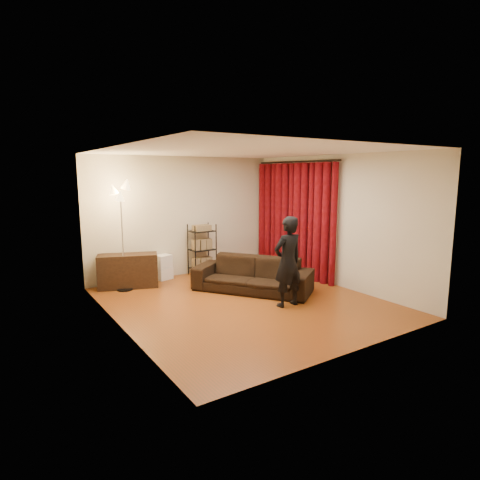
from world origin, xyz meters
TOP-DOWN VIEW (x-y plane):
  - floor at (0.00, 0.00)m, footprint 5.00×5.00m
  - ceiling at (0.00, 0.00)m, footprint 5.00×5.00m
  - wall_back at (0.00, 2.50)m, footprint 5.00×0.00m
  - wall_front at (0.00, -2.50)m, footprint 5.00×0.00m
  - wall_left at (-2.25, 0.00)m, footprint 0.00×5.00m
  - wall_right at (2.25, 0.00)m, footprint 0.00×5.00m
  - curtain_rod at (2.15, 1.12)m, footprint 0.04×2.65m
  - curtain at (2.13, 1.12)m, footprint 0.22×2.65m
  - sofa at (0.52, 0.49)m, footprint 2.08×2.40m
  - person at (0.52, -0.58)m, footprint 0.59×0.39m
  - media_cabinet at (-1.46, 2.12)m, footprint 1.27×0.81m
  - storage_boxes at (-0.60, 2.31)m, footprint 0.39×0.34m
  - wire_shelf at (0.31, 2.22)m, footprint 0.59×0.46m
  - floor_lamp at (-1.59, 1.97)m, footprint 0.40×0.40m

SIDE VIEW (x-z plane):
  - floor at x=0.00m, z-range 0.00..0.00m
  - storage_boxes at x=-0.60m, z-range 0.00..0.55m
  - sofa at x=0.52m, z-range 0.00..0.67m
  - media_cabinet at x=-1.46m, z-range 0.00..0.69m
  - wire_shelf at x=0.31m, z-range 0.00..1.18m
  - person at x=0.52m, z-range 0.00..1.60m
  - floor_lamp at x=-1.59m, z-range 0.00..2.12m
  - curtain at x=2.13m, z-range 0.00..2.55m
  - wall_back at x=0.00m, z-range -1.15..3.85m
  - wall_front at x=0.00m, z-range -1.15..3.85m
  - wall_left at x=-2.25m, z-range -1.15..3.85m
  - wall_right at x=2.25m, z-range -1.15..3.85m
  - curtain_rod at x=2.15m, z-range 2.56..2.60m
  - ceiling at x=0.00m, z-range 2.70..2.70m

